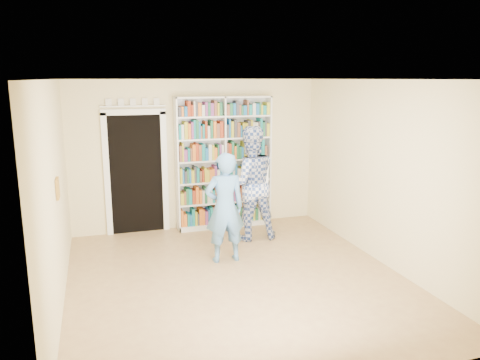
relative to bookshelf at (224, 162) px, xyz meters
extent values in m
plane|color=#9C714B|center=(-0.46, -2.34, -1.21)|extent=(5.00, 5.00, 0.00)
plane|color=white|center=(-0.46, -2.34, 1.49)|extent=(5.00, 5.00, 0.00)
plane|color=beige|center=(-0.46, 0.16, 0.14)|extent=(4.50, 0.00, 4.50)
plane|color=beige|center=(-2.71, -2.34, 0.14)|extent=(0.00, 5.00, 5.00)
plane|color=beige|center=(1.79, -2.34, 0.14)|extent=(0.00, 5.00, 5.00)
cube|color=white|center=(0.00, 0.00, -0.01)|extent=(1.75, 0.33, 2.40)
cube|color=white|center=(0.00, 0.00, -0.01)|extent=(0.03, 0.33, 2.40)
cube|color=black|center=(-1.56, 0.14, -0.16)|extent=(0.90, 0.03, 2.10)
cube|color=white|center=(-2.06, 0.12, -0.16)|extent=(0.10, 0.06, 2.20)
cube|color=white|center=(-1.06, 0.12, -0.16)|extent=(0.10, 0.06, 2.20)
cube|color=white|center=(-1.56, 0.12, 0.94)|extent=(1.10, 0.06, 0.10)
cube|color=white|center=(-1.56, 0.12, 1.04)|extent=(1.10, 0.08, 0.02)
cube|color=brown|center=(-2.69, -2.14, 0.19)|extent=(0.03, 0.25, 0.25)
imported|color=#5689BF|center=(-0.44, -1.65, -0.38)|extent=(0.61, 0.41, 1.66)
imported|color=#2F4990|center=(0.24, -0.78, -0.24)|extent=(0.98, 0.78, 1.94)
cube|color=white|center=(0.39, -0.95, -0.10)|extent=(0.23, 0.03, 0.33)
camera|label=1|loc=(-2.22, -8.10, 1.50)|focal=35.00mm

